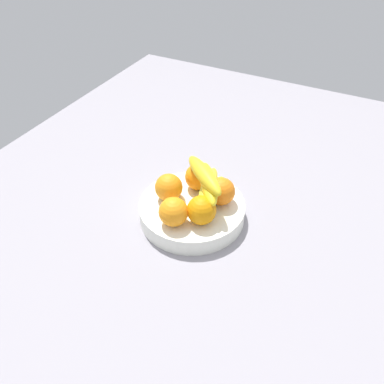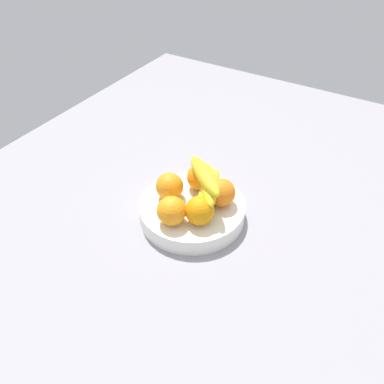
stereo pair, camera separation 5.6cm
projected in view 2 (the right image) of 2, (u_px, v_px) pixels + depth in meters
ground_plane at (194, 214)px, 111.54cm from camera, size 180.00×140.00×3.00cm
fruit_bowl at (192, 210)px, 107.19cm from camera, size 27.78×27.78×4.63cm
orange_front_left at (170, 210)px, 98.37cm from camera, size 7.28×7.28×7.28cm
orange_front_right at (200, 211)px, 98.31cm from camera, size 7.28×7.28×7.28cm
orange_center at (221, 193)px, 103.50cm from camera, size 7.28×7.28×7.28cm
orange_back_left at (200, 177)px, 108.49cm from camera, size 7.28×7.28×7.28cm
orange_back_right at (169, 186)px, 105.45cm from camera, size 7.28×7.28×7.28cm
banana_bunch at (208, 186)px, 102.95cm from camera, size 17.46×15.75×10.60cm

